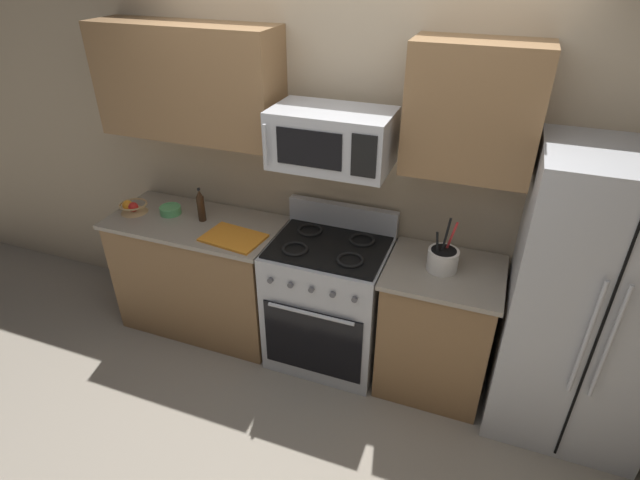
{
  "coord_description": "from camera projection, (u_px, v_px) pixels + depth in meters",
  "views": [
    {
      "loc": [
        0.91,
        -1.96,
        2.61
      ],
      "look_at": [
        -0.02,
        0.51,
        1.03
      ],
      "focal_mm": 28.25,
      "sensor_mm": 36.0,
      "label": 1
    }
  ],
  "objects": [
    {
      "name": "cutting_board",
      "position": [
        233.0,
        238.0,
        3.32
      ],
      "size": [
        0.42,
        0.31,
        0.02
      ],
      "primitive_type": "cube",
      "rotation": [
        0.0,
        0.0,
        -0.12
      ],
      "color": "orange",
      "rests_on": "counter_left"
    },
    {
      "name": "prep_bowl",
      "position": [
        170.0,
        210.0,
        3.61
      ],
      "size": [
        0.15,
        0.15,
        0.06
      ],
      "color": "#59AD66",
      "rests_on": "counter_left"
    },
    {
      "name": "bottle_soy",
      "position": [
        201.0,
        206.0,
        3.49
      ],
      "size": [
        0.05,
        0.05,
        0.25
      ],
      "color": "#382314",
      "rests_on": "counter_left"
    },
    {
      "name": "counter_left",
      "position": [
        202.0,
        274.0,
        3.77
      ],
      "size": [
        1.24,
        0.61,
        0.91
      ],
      "color": "olive",
      "rests_on": "ground"
    },
    {
      "name": "upper_cabinets_right",
      "position": [
        473.0,
        111.0,
        2.66
      ],
      "size": [
        0.69,
        0.34,
        0.71
      ],
      "color": "olive"
    },
    {
      "name": "refrigerator",
      "position": [
        589.0,
        305.0,
        2.77
      ],
      "size": [
        0.84,
        0.72,
        1.76
      ],
      "color": "#B2B5BA",
      "rests_on": "ground"
    },
    {
      "name": "microwave",
      "position": [
        332.0,
        139.0,
        2.89
      ],
      "size": [
        0.69,
        0.44,
        0.34
      ],
      "color": "#B2B5BA"
    },
    {
      "name": "utensil_crock",
      "position": [
        443.0,
        259.0,
        2.98
      ],
      "size": [
        0.18,
        0.18,
        0.34
      ],
      "color": "white",
      "rests_on": "counter_right"
    },
    {
      "name": "ground_plane",
      "position": [
        294.0,
        418.0,
        3.19
      ],
      "size": [
        16.0,
        16.0,
        0.0
      ],
      "primitive_type": "plane",
      "color": "gray"
    },
    {
      "name": "counter_right",
      "position": [
        436.0,
        328.0,
        3.24
      ],
      "size": [
        0.7,
        0.61,
        0.91
      ],
      "color": "olive",
      "rests_on": "ground"
    },
    {
      "name": "range_oven",
      "position": [
        329.0,
        301.0,
        3.46
      ],
      "size": [
        0.76,
        0.65,
        1.09
      ],
      "color": "#B2B5BA",
      "rests_on": "ground"
    },
    {
      "name": "fruit_basket",
      "position": [
        133.0,
        207.0,
        3.63
      ],
      "size": [
        0.2,
        0.2,
        0.1
      ],
      "color": "tan",
      "rests_on": "counter_left"
    },
    {
      "name": "upper_cabinets_left",
      "position": [
        188.0,
        82.0,
        3.19
      ],
      "size": [
        1.23,
        0.34,
        0.71
      ],
      "color": "olive"
    },
    {
      "name": "wall_back",
      "position": [
        349.0,
        170.0,
        3.33
      ],
      "size": [
        8.0,
        0.1,
        2.6
      ],
      "primitive_type": "cube",
      "color": "tan",
      "rests_on": "ground"
    }
  ]
}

